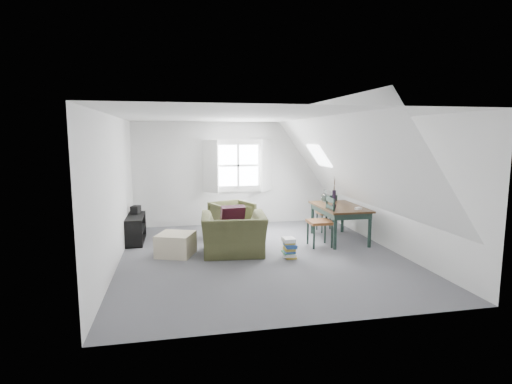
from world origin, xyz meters
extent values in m
plane|color=#535358|center=(0.00, 0.00, 0.00)|extent=(5.50, 5.50, 0.00)
plane|color=white|center=(0.00, 0.00, 2.50)|extent=(5.50, 5.50, 0.00)
plane|color=silver|center=(0.00, 2.75, 1.25)|extent=(5.00, 0.00, 5.00)
plane|color=silver|center=(0.00, -2.75, 1.25)|extent=(5.00, 0.00, 5.00)
plane|color=silver|center=(-2.50, 0.00, 1.25)|extent=(0.00, 5.50, 5.50)
plane|color=silver|center=(2.50, 0.00, 1.25)|extent=(0.00, 5.50, 5.50)
plane|color=white|center=(-1.55, 0.00, 1.78)|extent=(3.19, 5.50, 4.48)
plane|color=white|center=(1.55, 0.00, 1.78)|extent=(3.19, 5.50, 4.48)
cube|color=white|center=(0.00, 2.73, 1.45)|extent=(1.30, 0.04, 1.30)
cube|color=white|center=(-0.68, 2.57, 1.45)|extent=(0.35, 0.35, 1.25)
cube|color=white|center=(0.68, 2.57, 1.45)|extent=(0.35, 0.35, 1.25)
cube|color=white|center=(0.00, 2.72, 1.45)|extent=(1.00, 0.02, 1.00)
cube|color=white|center=(0.00, 2.70, 1.45)|extent=(1.08, 0.04, 0.05)
cube|color=white|center=(0.00, 2.70, 1.45)|extent=(0.05, 0.04, 1.08)
cube|color=white|center=(1.55, 1.30, 1.75)|extent=(0.35, 0.75, 0.47)
imported|color=#3E4023|center=(-0.48, 0.19, 0.00)|extent=(1.24, 1.11, 0.75)
imported|color=#3E4023|center=(-0.31, 1.63, 0.00)|extent=(1.04, 1.05, 0.74)
cube|color=#370F1E|center=(-0.48, 0.34, 0.67)|extent=(0.48, 0.32, 0.46)
cube|color=#BEB193|center=(-1.53, 0.35, 0.20)|extent=(0.78, 0.78, 0.41)
cube|color=black|center=(1.83, 0.77, 0.70)|extent=(0.87, 1.45, 0.04)
cube|color=#1C2F28|center=(1.83, 0.77, 0.63)|extent=(0.77, 1.35, 0.12)
cylinder|color=#1C2F28|center=(1.47, 0.12, 0.34)|extent=(0.07, 0.07, 0.69)
cylinder|color=#1C2F28|center=(2.18, 0.12, 0.34)|extent=(0.07, 0.07, 0.69)
cylinder|color=#1C2F28|center=(1.47, 1.41, 0.34)|extent=(0.07, 0.07, 0.69)
cylinder|color=#1C2F28|center=(2.18, 1.41, 0.34)|extent=(0.07, 0.07, 0.69)
sphere|color=silver|center=(1.68, 1.22, 0.83)|extent=(0.20, 0.20, 0.20)
cylinder|color=silver|center=(1.68, 1.22, 0.96)|extent=(0.06, 0.06, 0.11)
cylinder|color=black|center=(1.93, 1.32, 0.85)|extent=(0.08, 0.08, 0.25)
cylinder|color=#3F2D1E|center=(1.93, 1.32, 1.13)|extent=(0.03, 0.05, 0.45)
cylinder|color=#3F2D1E|center=(1.94, 1.33, 1.13)|extent=(0.04, 0.06, 0.45)
cylinder|color=#3F2D1E|center=(1.92, 1.31, 1.13)|extent=(0.05, 0.08, 0.45)
imported|color=black|center=(1.58, 0.47, 0.72)|extent=(0.11, 0.11, 0.09)
cube|color=white|center=(2.03, 0.32, 0.75)|extent=(0.14, 0.12, 0.04)
cube|color=brown|center=(1.85, 1.56, 0.43)|extent=(0.40, 0.40, 0.05)
cylinder|color=#1C2F28|center=(2.02, 1.72, 0.21)|extent=(0.03, 0.03, 0.41)
cylinder|color=#1C2F28|center=(2.02, 1.40, 0.21)|extent=(0.03, 0.03, 0.41)
cylinder|color=#1C2F28|center=(1.69, 1.72, 0.21)|extent=(0.03, 0.03, 0.41)
cylinder|color=#1C2F28|center=(1.69, 1.40, 0.21)|extent=(0.03, 0.03, 0.41)
cylinder|color=#1C2F28|center=(2.02, 1.38, 0.64)|extent=(0.03, 0.03, 0.43)
cylinder|color=#1C2F28|center=(1.69, 1.38, 0.64)|extent=(0.03, 0.03, 0.43)
cube|color=#1C2F28|center=(1.85, 1.38, 0.81)|extent=(0.33, 0.03, 0.08)
cube|color=#1C2F28|center=(1.85, 1.38, 0.69)|extent=(0.33, 0.03, 0.06)
cube|color=brown|center=(1.26, 0.40, 0.49)|extent=(0.45, 0.45, 0.05)
cylinder|color=#1C2F28|center=(1.08, 0.59, 0.23)|extent=(0.04, 0.04, 0.46)
cylinder|color=#1C2F28|center=(1.45, 0.59, 0.23)|extent=(0.04, 0.04, 0.46)
cylinder|color=#1C2F28|center=(1.08, 0.22, 0.23)|extent=(0.04, 0.04, 0.46)
cylinder|color=#1C2F28|center=(1.45, 0.22, 0.23)|extent=(0.04, 0.04, 0.46)
cylinder|color=#1C2F28|center=(1.47, 0.59, 0.72)|extent=(0.04, 0.04, 0.49)
cylinder|color=#1C2F28|center=(1.47, 0.22, 0.72)|extent=(0.04, 0.04, 0.49)
cube|color=#1C2F28|center=(1.47, 0.40, 0.92)|extent=(0.03, 0.37, 0.09)
cube|color=#1C2F28|center=(1.47, 0.40, 0.78)|extent=(0.03, 0.37, 0.06)
cube|color=black|center=(-2.34, 1.48, 0.01)|extent=(0.35, 1.06, 0.03)
cube|color=black|center=(-2.34, 1.48, 0.27)|extent=(0.35, 1.06, 0.03)
cube|color=black|center=(-2.34, 1.48, 0.53)|extent=(0.35, 1.06, 0.03)
cube|color=black|center=(-2.34, 0.96, 0.27)|extent=(0.35, 0.03, 0.53)
cube|color=black|center=(-2.34, 1.99, 0.27)|extent=(0.35, 0.03, 0.53)
cube|color=#264C99|center=(-2.34, 1.17, 0.11)|extent=(0.16, 0.18, 0.19)
cube|color=red|center=(-2.34, 1.57, 0.11)|extent=(0.16, 0.21, 0.19)
cube|color=white|center=(-2.34, 1.30, 0.37)|extent=(0.16, 0.19, 0.18)
cube|color=black|center=(-2.34, 1.73, 0.62)|extent=(0.22, 0.26, 0.18)
cube|color=#B29933|center=(0.47, -0.22, 0.02)|extent=(0.19, 0.25, 0.03)
cube|color=white|center=(0.45, -0.21, 0.05)|extent=(0.24, 0.27, 0.03)
cube|color=white|center=(0.48, -0.23, 0.08)|extent=(0.20, 0.27, 0.03)
cube|color=#337F4C|center=(0.44, -0.22, 0.11)|extent=(0.20, 0.25, 0.03)
cube|color=#264C99|center=(0.46, -0.24, 0.13)|extent=(0.22, 0.28, 0.02)
cube|color=#B29933|center=(0.46, -0.22, 0.15)|extent=(0.19, 0.25, 0.02)
cube|color=#B29933|center=(0.46, -0.20, 0.18)|extent=(0.22, 0.28, 0.03)
cube|color=#264C99|center=(0.48, -0.24, 0.21)|extent=(0.22, 0.28, 0.03)
cube|color=#264C99|center=(0.47, -0.24, 0.24)|extent=(0.22, 0.27, 0.03)
cube|color=#B29933|center=(0.46, -0.19, 0.27)|extent=(0.20, 0.26, 0.03)
cube|color=white|center=(0.45, -0.20, 0.31)|extent=(0.21, 0.24, 0.04)
cube|color=white|center=(0.45, -0.20, 0.34)|extent=(0.21, 0.25, 0.03)
camera|label=1|loc=(-1.50, -6.88, 2.17)|focal=28.00mm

